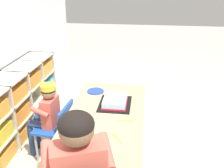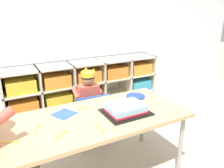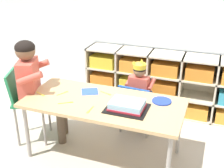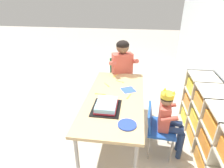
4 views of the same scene
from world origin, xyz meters
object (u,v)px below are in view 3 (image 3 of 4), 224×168
Objects in this scene: fork_near_cake_tray at (41,94)px; fork_by_napkin at (106,93)px; activity_table at (103,105)px; classroom_chair_adult_side at (25,98)px; paper_plate_stack at (162,101)px; adult_helper_seated at (35,80)px; fork_at_table_front_edge at (67,103)px; child_with_crown at (140,87)px; classroom_chair_blue at (136,103)px; fork_near_child_seat at (90,110)px; fork_beside_plate_stack at (63,93)px; birthday_cake_on_tray at (127,106)px.

fork_near_cake_tray and fork_by_napkin have the same top height.
classroom_chair_adult_side reaches higher than activity_table.
paper_plate_stack is at bearing -103.57° from classroom_chair_adult_side.
fork_by_napkin reaches higher than activity_table.
classroom_chair_adult_side reaches higher than fork_by_napkin.
adult_helper_seated is 0.48m from fork_at_table_front_edge.
classroom_chair_blue is at bearing 90.46° from child_with_crown.
classroom_chair_adult_side reaches higher than fork_near_child_seat.
fork_near_cake_tray is at bearing -173.52° from activity_table.
fork_by_napkin is at bearing -1.51° from fork_near_child_seat.
fork_near_cake_tray is at bearing 44.94° from child_with_crown.
paper_plate_stack is at bearing -160.44° from fork_by_napkin.
fork_beside_plate_stack is at bearing 43.02° from classroom_chair_blue.
child_with_crown is 1.07× the size of classroom_chair_adult_side.
fork_at_table_front_edge is (-0.48, -0.75, 0.08)m from child_with_crown.
fork_near_cake_tray is (-0.79, -0.58, 0.23)m from classroom_chair_blue.
child_with_crown is at bearing 160.44° from fork_beside_plate_stack.
fork_by_napkin is (-0.54, -0.01, -0.00)m from paper_plate_stack.
fork_at_table_front_edge is at bearing 58.38° from classroom_chair_blue.
activity_table is at bearing 75.54° from classroom_chair_blue.
classroom_chair_adult_side is at bearing 29.75° from fork_by_napkin.
adult_helper_seated is 0.74m from fork_near_child_seat.
fork_at_table_front_edge is 0.26m from fork_near_child_seat.
child_with_crown reaches higher than birthday_cake_on_tray.
activity_table is 1.78× the size of child_with_crown.
classroom_chair_adult_side reaches higher than paper_plate_stack.
classroom_chair_blue is 0.77m from fork_near_child_seat.
activity_table is at bearing -110.92° from classroom_chair_adult_side.
birthday_cake_on_tray is 2.04× the size of paper_plate_stack.
adult_helper_seated is at bearing 174.31° from birthday_cake_on_tray.
child_with_crown reaches higher than fork_by_napkin.
fork_near_cake_tray is at bearing -126.43° from classroom_chair_adult_side.
classroom_chair_adult_side is at bearing -49.84° from fork_at_table_front_edge.
child_with_crown is at bearing -80.72° from classroom_chair_adult_side.
child_with_crown is 0.90m from fork_at_table_front_edge.
classroom_chair_adult_side is 0.58m from fork_at_table_front_edge.
classroom_chair_blue is 4.34× the size of fork_near_child_seat.
fork_near_child_seat is at bearing -124.48° from classroom_chair_adult_side.
adult_helper_seated reaches higher than paper_plate_stack.
fork_by_napkin is 0.93× the size of fork_near_child_seat.
fork_beside_plate_stack is 0.97× the size of fork_at_table_front_edge.
fork_near_cake_tray and fork_near_child_seat have the same top height.
fork_near_cake_tray is 0.91× the size of fork_near_child_seat.
fork_by_napkin is at bearing 141.23° from birthday_cake_on_tray.
child_with_crown is 7.01× the size of fork_beside_plate_stack.
adult_helper_seated reaches higher than classroom_chair_adult_side.
adult_helper_seated reaches higher than fork_near_child_seat.
classroom_chair_adult_side is at bearing -58.28° from fork_beside_plate_stack.
activity_table is 1.36× the size of adult_helper_seated.
fork_near_cake_tray is at bearing -179.35° from birthday_cake_on_tray.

